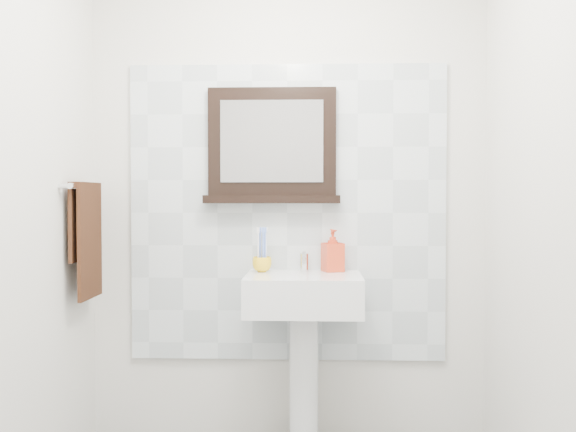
% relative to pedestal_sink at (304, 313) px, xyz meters
% --- Properties ---
extents(back_wall, '(2.00, 0.01, 2.50)m').
position_rel_pedestal_sink_xyz_m(back_wall, '(-0.09, 0.23, 0.57)').
color(back_wall, silver).
rests_on(back_wall, ground).
extents(front_wall, '(2.00, 0.01, 2.50)m').
position_rel_pedestal_sink_xyz_m(front_wall, '(-0.09, -1.97, 0.57)').
color(front_wall, silver).
rests_on(front_wall, ground).
extents(right_wall, '(0.01, 2.20, 2.50)m').
position_rel_pedestal_sink_xyz_m(right_wall, '(0.91, -0.87, 0.57)').
color(right_wall, silver).
rests_on(right_wall, ground).
extents(splashback, '(1.60, 0.02, 1.50)m').
position_rel_pedestal_sink_xyz_m(splashback, '(-0.09, 0.21, 0.47)').
color(splashback, silver).
rests_on(splashback, back_wall).
extents(pedestal_sink, '(0.55, 0.44, 0.96)m').
position_rel_pedestal_sink_xyz_m(pedestal_sink, '(0.00, 0.00, 0.00)').
color(pedestal_sink, white).
rests_on(pedestal_sink, ground).
extents(toothbrush_cup, '(0.12, 0.12, 0.07)m').
position_rel_pedestal_sink_xyz_m(toothbrush_cup, '(-0.21, 0.10, 0.22)').
color(toothbrush_cup, yellow).
rests_on(toothbrush_cup, pedestal_sink).
extents(toothbrushes, '(0.05, 0.04, 0.21)m').
position_rel_pedestal_sink_xyz_m(toothbrushes, '(-0.21, 0.10, 0.31)').
color(toothbrushes, white).
rests_on(toothbrushes, toothbrush_cup).
extents(soap_dispenser, '(0.12, 0.12, 0.21)m').
position_rel_pedestal_sink_xyz_m(soap_dispenser, '(0.14, 0.14, 0.29)').
color(soap_dispenser, red).
rests_on(soap_dispenser, pedestal_sink).
extents(framed_mirror, '(0.68, 0.11, 0.58)m').
position_rel_pedestal_sink_xyz_m(framed_mirror, '(-0.16, 0.19, 0.80)').
color(framed_mirror, black).
rests_on(framed_mirror, back_wall).
extents(towel_bar, '(0.07, 0.40, 0.03)m').
position_rel_pedestal_sink_xyz_m(towel_bar, '(-1.04, -0.06, 0.60)').
color(towel_bar, silver).
rests_on(towel_bar, left_wall).
extents(hand_towel, '(0.06, 0.30, 0.55)m').
position_rel_pedestal_sink_xyz_m(hand_towel, '(-1.03, -0.06, 0.39)').
color(hand_towel, black).
rests_on(hand_towel, towel_bar).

